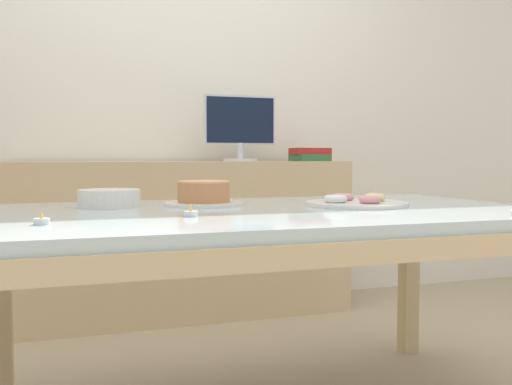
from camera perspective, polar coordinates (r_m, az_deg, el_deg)
The scene contains 11 objects.
wall_back at distance 3.53m, azimuth -8.34°, elevation 10.07°, with size 8.00×0.10×2.60m, color silver.
dining_table at distance 1.88m, azimuth 1.14°, elevation -3.98°, with size 1.84×1.06×0.73m.
sideboard at distance 3.24m, azimuth -7.25°, elevation -4.64°, with size 1.88×0.44×0.87m.
computer_monitor at distance 3.30m, azimuth -1.59°, elevation 6.44°, with size 0.42×0.20×0.38m.
book_stack at distance 3.45m, azimuth 5.40°, elevation 3.80°, with size 0.22×0.19×0.08m.
cake_chocolate_round at distance 2.02m, azimuth -5.24°, elevation -0.23°, with size 0.28×0.28×0.09m.
pastry_platter at distance 2.03m, azimuth 9.97°, elevation -0.98°, with size 0.36×0.36×0.04m.
plate_stack at distance 2.02m, azimuth -14.44°, elevation -0.56°, with size 0.21×0.21×0.06m.
tealight_right_edge at distance 1.65m, azimuth -6.52°, elevation -2.06°, with size 0.04×0.04×0.04m.
tealight_near_front at distance 1.54m, azimuth -20.64°, elevation -2.64°, with size 0.04×0.04×0.04m.
tealight_left_edge at distance 2.51m, azimuth 11.61°, elevation -0.19°, with size 0.04×0.04×0.04m.
Camera 1 is at (-0.63, -1.75, 0.90)m, focal length 40.00 mm.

